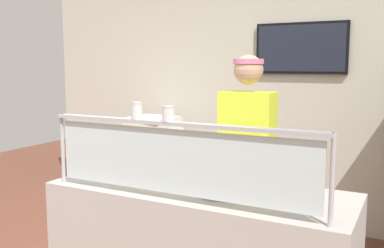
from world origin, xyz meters
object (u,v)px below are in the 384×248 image
pizza_tray (226,189)px  parmesan_shaker (137,112)px  pizza_box_stack (153,127)px  pepper_flake_shaker (168,115)px  worker_figure (247,160)px  pizza_server (222,186)px

pizza_tray → parmesan_shaker: (-0.42, -0.29, 0.46)m
pizza_tray → pizza_box_stack: pizza_box_stack is taller
pepper_flake_shaker → pizza_box_stack: size_ratio=0.16×
worker_figure → parmesan_shaker: bearing=-109.8°
pizza_server → parmesan_shaker: parmesan_shaker is taller
parmesan_shaker → worker_figure: bearing=70.2°
parmesan_shaker → worker_figure: worker_figure is taller
pizza_box_stack → pizza_server: bearing=-47.5°
pizza_server → parmesan_shaker: 0.65m
pepper_flake_shaker → pizza_tray: bearing=53.1°
parmesan_shaker → pizza_box_stack: size_ratio=0.19×
pepper_flake_shaker → pizza_box_stack: (-1.37, 1.98, -0.41)m
pizza_server → pizza_box_stack: (-1.57, 1.71, 0.02)m
pizza_server → pizza_box_stack: pizza_box_stack is taller
pizza_server → worker_figure: worker_figure is taller
parmesan_shaker → worker_figure: 1.05m
pizza_server → worker_figure: 0.64m
worker_figure → pizza_box_stack: bearing=144.1°
pizza_server → pizza_box_stack: bearing=146.4°
parmesan_shaker → pepper_flake_shaker: 0.20m
pizza_tray → pizza_server: 0.04m
worker_figure → pizza_box_stack: 1.84m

